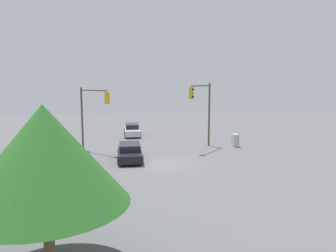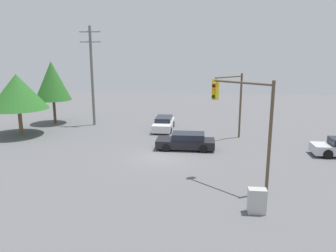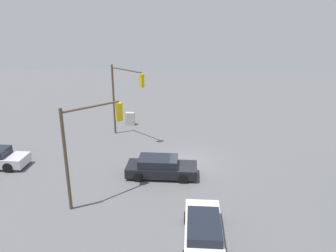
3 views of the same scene
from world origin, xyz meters
name	(u,v)px [view 2 (image 2 of 3)]	position (x,y,z in m)	size (l,w,h in m)	color
ground_plane	(161,157)	(0.00, 0.00, 0.00)	(80.00, 80.00, 0.00)	#5B5B5E
sedan_white	(164,123)	(-0.91, 8.94, 0.63)	(1.89, 4.73, 1.29)	silver
sedan_dark	(186,141)	(1.73, 2.30, 0.64)	(4.69, 2.01, 1.33)	black
traffic_signal_main	(246,114)	(5.44, -4.72, 4.30)	(3.22, 2.78, 6.26)	brown
traffic_signal_cross	(230,95)	(5.37, 5.53, 4.02)	(2.74, 2.77, 5.87)	brown
utility_pole_tall	(92,74)	(-8.65, 10.35, 5.46)	(2.20, 0.28, 10.33)	slate
electrical_cabinet	(257,201)	(5.72, -8.17, 0.62)	(0.87, 0.51, 1.25)	#B2B2AD
tree_behind	(17,92)	(-14.16, 5.38, 4.11)	(5.44, 5.44, 5.74)	brown
tree_far	(52,81)	(-13.28, 10.76, 4.66)	(3.87, 3.87, 6.76)	brown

